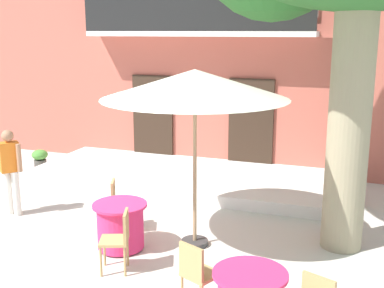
{
  "coord_description": "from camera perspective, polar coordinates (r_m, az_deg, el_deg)",
  "views": [
    {
      "loc": [
        3.71,
        -6.57,
        3.42
      ],
      "look_at": [
        0.58,
        2.06,
        1.3
      ],
      "focal_mm": 46.15,
      "sensor_mm": 36.0,
      "label": 1
    }
  ],
  "objects": [
    {
      "name": "ground_planter_right",
      "position": [
        10.42,
        17.97,
        -4.74
      ],
      "size": [
        0.42,
        0.42,
        0.63
      ],
      "color": "#47423D",
      "rests_on": "ground"
    },
    {
      "name": "ground_planter_left",
      "position": [
        13.03,
        -17.16,
        -1.55
      ],
      "size": [
        0.4,
        0.4,
        0.49
      ],
      "color": "#47423D",
      "rests_on": "ground"
    },
    {
      "name": "cafe_umbrella",
      "position": [
        7.53,
        0.34,
        6.84
      ],
      "size": [
        2.9,
        2.9,
        2.85
      ],
      "color": "#997A56",
      "rests_on": "ground"
    },
    {
      "name": "cafe_table_near_tree",
      "position": [
        8.02,
        -8.27,
        -9.31
      ],
      "size": [
        0.86,
        0.86,
        0.76
      ],
      "color": "#E52D66",
      "rests_on": "ground"
    },
    {
      "name": "ground_plane",
      "position": [
        8.29,
        -8.85,
        -11.54
      ],
      "size": [
        120.0,
        120.0,
        0.0
      ],
      "primitive_type": "plane",
      "color": "beige"
    },
    {
      "name": "cafe_chair_near_tree_1",
      "position": [
        7.28,
        -8.43,
        -10.56
      ],
      "size": [
        0.52,
        0.52,
        0.91
      ],
      "color": "tan",
      "rests_on": "ground"
    },
    {
      "name": "cafe_chair_middle_0",
      "position": [
        6.25,
        0.6,
        -14.53
      ],
      "size": [
        0.53,
        0.53,
        0.91
      ],
      "color": "tan",
      "rests_on": "ground"
    },
    {
      "name": "building_facade",
      "position": [
        14.13,
        3.75,
        14.31
      ],
      "size": [
        13.0,
        5.09,
        7.5
      ],
      "color": "#BC5B4C",
      "rests_on": "ground"
    },
    {
      "name": "entrance_step_platform",
      "position": [
        11.42,
        -1.27,
        -3.77
      ],
      "size": [
        6.82,
        2.77,
        0.25
      ],
      "primitive_type": "cube",
      "color": "silver",
      "rests_on": "ground"
    },
    {
      "name": "pedestrian_near_entrance",
      "position": [
        9.79,
        -20.27,
        -2.57
      ],
      "size": [
        0.53,
        0.4,
        1.64
      ],
      "color": "silver",
      "rests_on": "ground"
    },
    {
      "name": "cafe_chair_near_tree_0",
      "position": [
        8.68,
        -8.38,
        -6.6
      ],
      "size": [
        0.52,
        0.52,
        0.91
      ],
      "color": "tan",
      "rests_on": "ground"
    }
  ]
}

